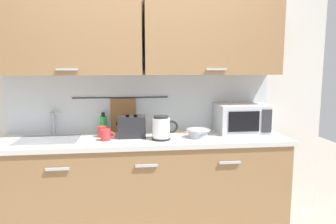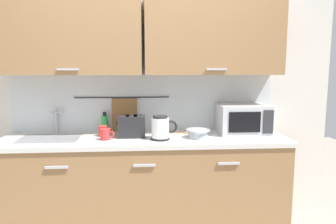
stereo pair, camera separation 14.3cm
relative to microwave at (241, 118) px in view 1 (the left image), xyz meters
name	(u,v)px [view 1 (the left image)]	position (x,y,z in m)	size (l,w,h in m)	color
counter_unit	(144,185)	(-0.94, -0.11, -0.58)	(2.53, 0.64, 0.90)	#997047
back_wall_assembly	(142,66)	(-0.92, 0.12, 0.49)	(3.70, 0.41, 2.50)	silver
sink_faucet	(53,119)	(-1.75, 0.12, 0.01)	(0.09, 0.17, 0.22)	#B2B5BA
microwave	(241,118)	(0.00, 0.00, 0.00)	(0.46, 0.35, 0.27)	silver
electric_kettle	(162,128)	(-0.78, -0.21, -0.03)	(0.23, 0.16, 0.21)	black
dish_soap_bottle	(103,124)	(-1.30, 0.13, -0.05)	(0.06, 0.06, 0.20)	green
mug_near_sink	(106,135)	(-1.26, -0.19, -0.09)	(0.12, 0.08, 0.09)	red
mixing_bowl	(198,133)	(-0.45, -0.17, -0.09)	(0.21, 0.21, 0.08)	#A5ADB7
toaster	(132,126)	(-1.04, -0.08, -0.04)	(0.26, 0.17, 0.19)	#232326
mug_by_kettle	(103,132)	(-1.29, -0.04, -0.09)	(0.12, 0.08, 0.09)	red
wooden_spoon	(178,132)	(-0.60, 0.04, -0.13)	(0.28, 0.05, 0.01)	#9E7042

